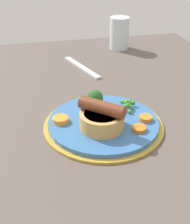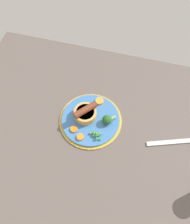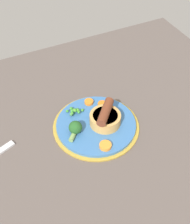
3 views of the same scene
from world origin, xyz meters
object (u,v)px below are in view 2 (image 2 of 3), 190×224
(dinner_plate, at_px, (91,120))
(fork, at_px, (171,142))
(pea_pile, at_px, (96,135))
(sausage_pudding, at_px, (85,113))
(broccoli_floret_near, at_px, (107,120))
(carrot_slice_0, at_px, (100,101))
(carrot_slice_4, at_px, (80,137))
(carrot_slice_2, at_px, (74,129))

(dinner_plate, xyz_separation_m, fork, (-0.31, 0.01, -0.00))
(dinner_plate, bearing_deg, pea_pile, 121.34)
(sausage_pudding, height_order, broccoli_floret_near, sausage_pudding)
(fork, bearing_deg, carrot_slice_0, -37.86)
(pea_pile, distance_m, fork, 0.28)
(sausage_pudding, bearing_deg, carrot_slice_0, 15.39)
(pea_pile, relative_size, broccoli_floret_near, 0.99)
(carrot_slice_0, bearing_deg, carrot_slice_4, 79.59)
(broccoli_floret_near, relative_size, fork, 0.28)
(carrot_slice_0, xyz_separation_m, fork, (-0.30, 0.10, -0.02))
(sausage_pudding, xyz_separation_m, carrot_slice_0, (-0.04, -0.08, -0.02))
(dinner_plate, distance_m, broccoli_floret_near, 0.07)
(pea_pile, distance_m, carrot_slice_2, 0.09)
(pea_pile, distance_m, broccoli_floret_near, 0.07)
(broccoli_floret_near, xyz_separation_m, fork, (-0.25, 0.02, -0.03))
(dinner_plate, bearing_deg, carrot_slice_0, -99.48)
(broccoli_floret_near, relative_size, carrot_slice_4, 1.91)
(broccoli_floret_near, distance_m, carrot_slice_2, 0.13)
(carrot_slice_0, relative_size, carrot_slice_2, 1.16)
(sausage_pudding, xyz_separation_m, broccoli_floret_near, (-0.09, 0.00, -0.00))
(pea_pile, bearing_deg, broccoli_floret_near, -111.90)
(fork, bearing_deg, dinner_plate, -22.01)
(fork, bearing_deg, sausage_pudding, -23.42)
(carrot_slice_4, xyz_separation_m, fork, (-0.33, -0.07, -0.02))
(sausage_pudding, height_order, carrot_slice_4, sausage_pudding)
(carrot_slice_2, height_order, carrot_slice_4, carrot_slice_4)
(sausage_pudding, relative_size, carrot_slice_4, 3.28)
(sausage_pudding, relative_size, fork, 0.48)
(carrot_slice_2, relative_size, carrot_slice_4, 1.04)
(pea_pile, xyz_separation_m, broccoli_floret_near, (-0.03, -0.07, 0.01))
(carrot_slice_4, bearing_deg, fork, -167.87)
(sausage_pudding, height_order, carrot_slice_2, sausage_pudding)
(broccoli_floret_near, height_order, carrot_slice_4, broccoli_floret_near)
(broccoli_floret_near, bearing_deg, sausage_pudding, -49.42)
(dinner_plate, distance_m, carrot_slice_4, 0.09)
(carrot_slice_2, distance_m, carrot_slice_4, 0.04)
(broccoli_floret_near, height_order, carrot_slice_0, broccoli_floret_near)
(broccoli_floret_near, height_order, carrot_slice_2, broccoli_floret_near)
(broccoli_floret_near, xyz_separation_m, carrot_slice_4, (0.08, 0.09, -0.01))
(dinner_plate, bearing_deg, broccoli_floret_near, -175.37)
(sausage_pudding, height_order, carrot_slice_0, sausage_pudding)
(dinner_plate, bearing_deg, fork, 177.59)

